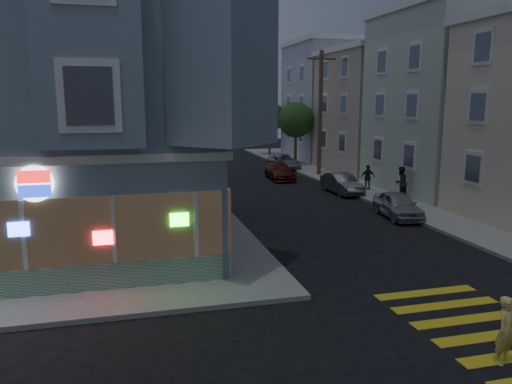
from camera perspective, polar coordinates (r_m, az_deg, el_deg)
name	(u,v)px	position (r m, az deg, el deg)	size (l,w,h in m)	color
ground	(221,346)	(12.22, -4.02, -17.11)	(120.00, 120.00, 0.00)	black
sidewalk_ne	(454,172)	(42.25, 21.71, 2.18)	(24.00, 42.00, 0.15)	gray
corner_building	(16,95)	(22.01, -25.69, 9.91)	(14.60, 14.60, 11.40)	slate
row_house_b	(483,104)	(34.20, 24.50, 9.16)	(12.00, 8.60, 10.50)	beige
row_house_c	(404,113)	(41.61, 16.56, 8.70)	(12.00, 8.60, 9.00)	tan
row_house_d	(354,102)	(49.53, 11.17, 10.03)	(12.00, 8.60, 10.50)	#ABA8B9
utility_pole	(320,111)	(37.36, 7.35, 9.11)	(2.20, 0.30, 9.00)	#4C3826
street_tree_near	(296,120)	(43.07, 4.57, 8.20)	(3.00, 3.00, 5.30)	#4C3826
street_tree_far	(270,117)	(50.69, 1.57, 8.57)	(3.00, 3.00, 5.30)	#4C3826
running_child	(506,330)	(12.40, 26.68, -13.94)	(0.55, 0.36, 1.52)	#DFCC72
pedestrian_a	(401,182)	(29.32, 16.20, 1.07)	(0.88, 0.69, 1.81)	black
pedestrian_b	(368,177)	(31.66, 12.66, 1.66)	(0.90, 0.38, 1.54)	#242229
parked_car_a	(398,205)	(25.13, 15.90, -1.44)	(1.48, 3.68, 1.25)	#A1A3A9
parked_car_b	(342,184)	(30.83, 9.77, 0.96)	(1.31, 3.77, 1.24)	#3C3F42
parked_car_c	(280,171)	(35.86, 2.74, 2.37)	(1.64, 4.03, 1.17)	#5B1C14
parked_car_d	(284,162)	(41.37, 3.26, 3.47)	(1.97, 4.28, 1.19)	#A7ABB2
traffic_signal	(188,156)	(15.72, -7.73, 4.08)	(0.70, 0.63, 5.58)	black
fire_hydrant	(361,188)	(29.80, 11.96, 0.49)	(0.48, 0.28, 0.83)	white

